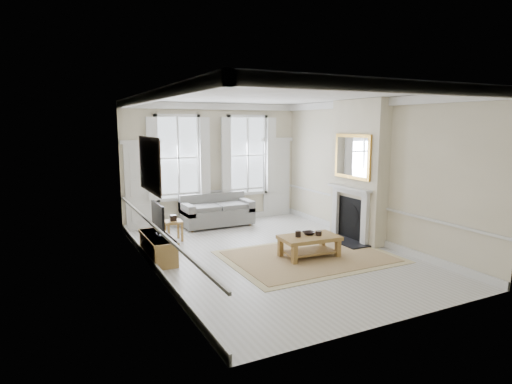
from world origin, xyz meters
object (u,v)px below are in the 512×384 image
sofa (216,213)px  coffee_table (309,240)px  tv_stand (158,248)px  side_table (173,225)px

sofa → coffee_table: size_ratio=1.50×
coffee_table → tv_stand: tv_stand is taller
side_table → coffee_table: 3.40m
side_table → coffee_table: size_ratio=0.39×
sofa → side_table: sofa is taller
sofa → tv_stand: sofa is taller
side_table → coffee_table: side_table is taller
sofa → tv_stand: bearing=-133.7°
sofa → side_table: bearing=-146.0°
sofa → side_table: (-1.51, -1.02, 0.03)m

